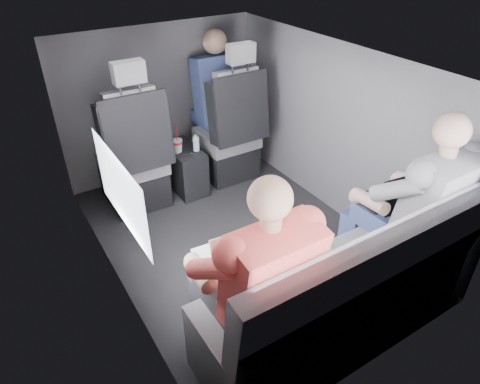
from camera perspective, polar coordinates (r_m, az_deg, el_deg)
floor at (r=3.29m, az=-0.40°, el=-6.33°), size 2.60×2.60×0.00m
ceiling at (r=2.65m, az=-0.52°, el=16.95°), size 2.60×2.60×0.00m
panel_left at (r=2.62m, az=-17.45°, el=-1.19°), size 0.02×2.60×1.35m
panel_right at (r=3.42m, az=12.61°, el=7.82°), size 0.02×2.60×1.35m
panel_front at (r=3.97m, az=-10.59°, el=11.64°), size 1.80×0.02×1.35m
panel_back at (r=2.12m, az=18.71°, el=-10.63°), size 1.80×0.02×1.35m
side_window at (r=2.25m, az=-15.66°, el=0.07°), size 0.02×0.75×0.42m
seatbelt at (r=3.59m, az=0.02°, el=12.02°), size 0.35×0.11×0.59m
front_seat_left at (r=3.56m, az=-13.88°, el=3.71°), size 0.52×0.58×1.26m
front_seat_right at (r=3.88m, az=-1.33°, el=7.25°), size 0.52×0.58×1.26m
center_console at (r=3.82m, az=-7.40°, el=3.15°), size 0.24×0.48×0.41m
rear_bench at (r=2.48m, az=13.03°, el=-13.79°), size 1.60×0.57×0.92m
soda_cup at (r=3.63m, az=-8.33°, el=6.16°), size 0.08×0.08×0.26m
water_bottle at (r=3.63m, az=-5.88°, el=6.39°), size 0.05×0.05×0.15m
laptop_white at (r=2.19m, az=-0.92°, el=-8.23°), size 0.34×0.33×0.24m
laptop_black at (r=2.78m, az=19.55°, el=-0.61°), size 0.34×0.32×0.23m
passenger_rear_left at (r=2.05m, az=1.77°, el=-11.70°), size 0.52×0.64×1.25m
passenger_rear_right at (r=2.70m, az=22.01°, el=-1.85°), size 0.53×0.64×1.26m
passenger_front_right at (r=3.96m, az=-3.16°, el=13.33°), size 0.42×0.42×0.86m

